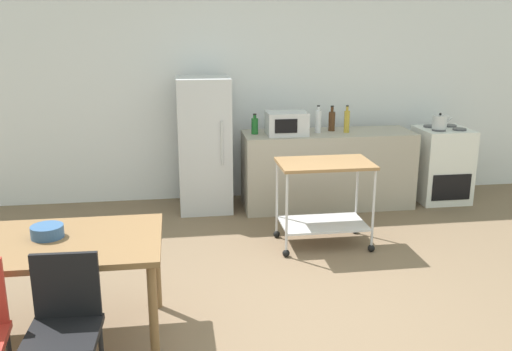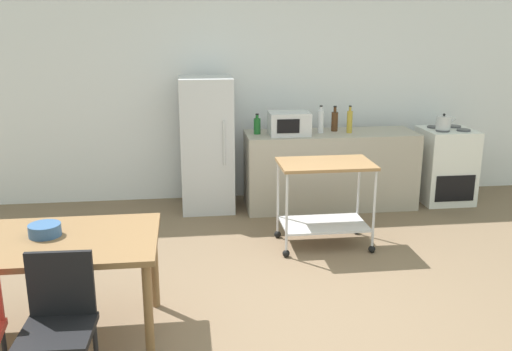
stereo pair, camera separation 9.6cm
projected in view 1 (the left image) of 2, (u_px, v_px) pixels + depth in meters
The scene contains 15 objects.
ground_plane at pixel (301, 320), 4.22m from camera, with size 12.00×12.00×0.00m, color brown.
back_wall at pixel (246, 81), 6.89m from camera, with size 8.40×0.12×2.90m, color white.
kitchen_counter at pixel (327, 169), 6.71m from camera, with size 2.00×0.64×0.90m, color #A89E8E.
dining_table at pixel (48, 252), 3.77m from camera, with size 1.50×0.90×0.75m.
chair_black at pixel (65, 322), 3.19m from camera, with size 0.41×0.41×0.89m.
stove_oven at pixel (441, 164), 6.93m from camera, with size 0.60×0.61×0.92m.
refrigerator at pixel (204, 145), 6.52m from camera, with size 0.60×0.63×1.55m.
kitchen_cart at pixel (324, 190), 5.49m from camera, with size 0.91×0.57×0.85m.
bottle_vinegar at pixel (255, 126), 6.47m from camera, with size 0.08×0.08×0.23m.
microwave at pixel (287, 123), 6.42m from camera, with size 0.46×0.35×0.26m.
bottle_olive_oil at pixel (318, 121), 6.53m from camera, with size 0.07×0.07×0.32m.
bottle_sesame_oil at pixel (332, 121), 6.65m from camera, with size 0.08×0.08×0.30m.
bottle_sparkling_water at pixel (347, 121), 6.55m from camera, with size 0.07×0.07×0.32m.
fruit_bowl at pixel (47, 232), 3.80m from camera, with size 0.22×0.22×0.08m, color #33598C.
kettle at pixel (440, 122), 6.67m from camera, with size 0.24×0.17×0.19m.
Camera 1 is at (-0.88, -3.70, 2.17)m, focal length 39.57 mm.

